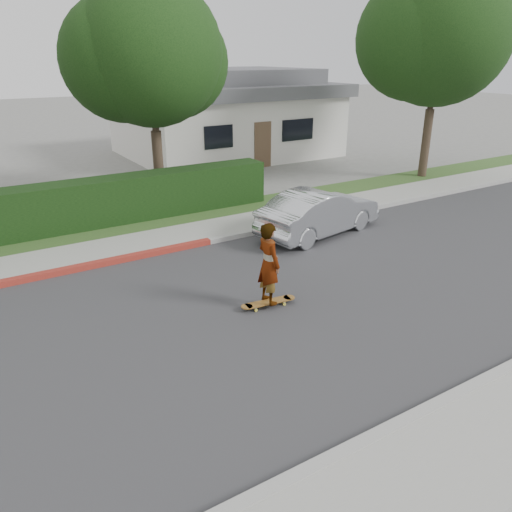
% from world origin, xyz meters
% --- Properties ---
extents(ground, '(120.00, 120.00, 0.00)m').
position_xyz_m(ground, '(0.00, 0.00, 0.00)').
color(ground, slate).
rests_on(ground, ground).
extents(road, '(60.00, 8.00, 0.01)m').
position_xyz_m(road, '(0.00, 0.00, 0.01)').
color(road, '#2D2D30').
rests_on(road, ground).
extents(curb_near, '(60.00, 0.20, 0.15)m').
position_xyz_m(curb_near, '(0.00, -4.10, 0.07)').
color(curb_near, '#9E9E99').
rests_on(curb_near, ground).
extents(sidewalk_near, '(60.00, 1.60, 0.12)m').
position_xyz_m(sidewalk_near, '(0.00, -5.00, 0.06)').
color(sidewalk_near, gray).
rests_on(sidewalk_near, ground).
extents(curb_far, '(60.00, 0.20, 0.15)m').
position_xyz_m(curb_far, '(0.00, 4.10, 0.07)').
color(curb_far, '#9E9E99').
rests_on(curb_far, ground).
extents(sidewalk_far, '(60.00, 1.60, 0.12)m').
position_xyz_m(sidewalk_far, '(0.00, 5.00, 0.06)').
color(sidewalk_far, gray).
rests_on(sidewalk_far, ground).
extents(planting_strip, '(60.00, 1.60, 0.10)m').
position_xyz_m(planting_strip, '(0.00, 6.60, 0.05)').
color(planting_strip, '#2D4C1E').
rests_on(planting_strip, ground).
extents(hedge, '(15.00, 1.00, 1.50)m').
position_xyz_m(hedge, '(-3.00, 7.20, 0.75)').
color(hedge, black).
rests_on(hedge, ground).
extents(tree_center, '(5.66, 4.84, 7.44)m').
position_xyz_m(tree_center, '(1.49, 9.19, 4.90)').
color(tree_center, '#33261C').
rests_on(tree_center, ground).
extents(tree_right, '(6.32, 5.60, 8.56)m').
position_xyz_m(tree_right, '(12.49, 6.69, 5.63)').
color(tree_right, '#33261C').
rests_on(tree_right, ground).
extents(house, '(10.60, 8.60, 4.30)m').
position_xyz_m(house, '(8.00, 16.00, 2.10)').
color(house, beige).
rests_on(house, ground).
extents(skateboard, '(1.27, 0.40, 0.12)m').
position_xyz_m(skateboard, '(0.36, 0.03, 0.11)').
color(skateboard, gold).
rests_on(skateboard, ground).
extents(skateboarder, '(0.43, 0.65, 1.76)m').
position_xyz_m(skateboarder, '(0.36, 0.03, 1.01)').
color(skateboarder, white).
rests_on(skateboarder, skateboard).
extents(car_silver, '(4.29, 2.17, 1.35)m').
position_xyz_m(car_silver, '(4.18, 3.14, 0.67)').
color(car_silver, silver).
rests_on(car_silver, ground).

